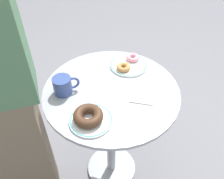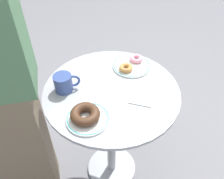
% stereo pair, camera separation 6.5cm
% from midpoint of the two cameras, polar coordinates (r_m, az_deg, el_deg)
% --- Properties ---
extents(ground_plane, '(7.00, 7.00, 0.02)m').
position_cam_midpoint_polar(ground_plane, '(1.79, 1.00, -18.49)').
color(ground_plane, slate).
extents(cafe_table, '(0.67, 0.67, 0.77)m').
position_cam_midpoint_polar(cafe_table, '(1.34, 1.29, -7.22)').
color(cafe_table, '#999EA3').
rests_on(cafe_table, ground).
extents(plate_left, '(0.19, 0.19, 0.01)m').
position_cam_midpoint_polar(plate_left, '(1.04, -4.02, -7.03)').
color(plate_left, white).
rests_on(plate_left, cafe_table).
extents(plate_right, '(0.20, 0.20, 0.01)m').
position_cam_midpoint_polar(plate_right, '(1.31, 6.08, 5.63)').
color(plate_right, white).
rests_on(plate_right, cafe_table).
extents(donut_chocolate, '(0.18, 0.18, 0.04)m').
position_cam_midpoint_polar(donut_chocolate, '(1.02, -4.64, -5.99)').
color(donut_chocolate, '#422819').
rests_on(donut_chocolate, plate_left).
extents(donut_pink_frosted, '(0.09, 0.09, 0.02)m').
position_cam_midpoint_polar(donut_pink_frosted, '(1.34, 7.22, 7.33)').
color(donut_pink_frosted, pink).
rests_on(donut_pink_frosted, plate_right).
extents(donut_old_fashioned, '(0.08, 0.08, 0.02)m').
position_cam_midpoint_polar(donut_old_fashioned, '(1.27, 4.82, 5.16)').
color(donut_old_fashioned, '#BC7F42').
rests_on(donut_old_fashioned, plate_right).
extents(paper_napkin, '(0.15, 0.15, 0.01)m').
position_cam_midpoint_polar(paper_napkin, '(1.14, 8.81, -1.65)').
color(paper_napkin, white).
rests_on(paper_napkin, cafe_table).
extents(coffee_mug, '(0.11, 0.10, 0.09)m').
position_cam_midpoint_polar(coffee_mug, '(1.16, -9.87, 1.55)').
color(coffee_mug, '#334784').
rests_on(coffee_mug, cafe_table).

